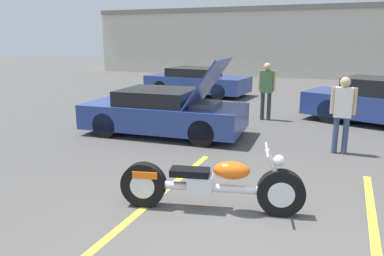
{
  "coord_description": "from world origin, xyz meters",
  "views": [
    {
      "loc": [
        1.12,
        -3.62,
        2.45
      ],
      "look_at": [
        -1.48,
        2.72,
        0.8
      ],
      "focal_mm": 35.0,
      "sensor_mm": 36.0,
      "label": 1
    }
  ],
  "objects": [
    {
      "name": "motorcycle",
      "position": [
        -0.55,
        1.15,
        0.4
      ],
      "size": [
        2.63,
        0.92,
        0.97
      ],
      "rotation": [
        0.0,
        0.0,
        0.24
      ],
      "color": "black",
      "rests_on": "ground"
    },
    {
      "name": "far_building",
      "position": [
        0.0,
        22.51,
        2.34
      ],
      "size": [
        32.0,
        4.2,
        4.4
      ],
      "color": "beige",
      "rests_on": "ground"
    },
    {
      "name": "parking_stripe_foreground",
      "position": [
        -1.48,
        1.16,
        0.0
      ],
      "size": [
        0.12,
        4.68,
        0.01
      ],
      "primitive_type": "cube",
      "color": "yellow",
      "rests_on": "ground"
    },
    {
      "name": "show_car_hood_open",
      "position": [
        -3.14,
        4.9,
        0.59
      ],
      "size": [
        4.21,
        2.06,
        1.99
      ],
      "rotation": [
        0.0,
        0.0,
        0.06
      ],
      "color": "navy",
      "rests_on": "ground"
    },
    {
      "name": "parking_stripe_middle",
      "position": [
        1.64,
        1.16,
        0.0
      ],
      "size": [
        0.12,
        4.68,
        0.01
      ],
      "primitive_type": "cube",
      "color": "yellow",
      "rests_on": "ground"
    },
    {
      "name": "spectator_by_show_car",
      "position": [
        -1.07,
        7.65,
        1.03
      ],
      "size": [
        0.52,
        0.23,
        1.73
      ],
      "color": "#333338",
      "rests_on": "ground"
    },
    {
      "name": "parked_car_left_row",
      "position": [
        -4.94,
        11.7,
        0.58
      ],
      "size": [
        4.56,
        2.23,
        1.19
      ],
      "rotation": [
        0.0,
        0.0,
        -0.08
      ],
      "color": "navy",
      "rests_on": "ground"
    },
    {
      "name": "spectator_near_motorcycle",
      "position": [
        1.12,
        4.83,
        0.99
      ],
      "size": [
        0.52,
        0.22,
        1.66
      ],
      "color": "#38476B",
      "rests_on": "ground"
    }
  ]
}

